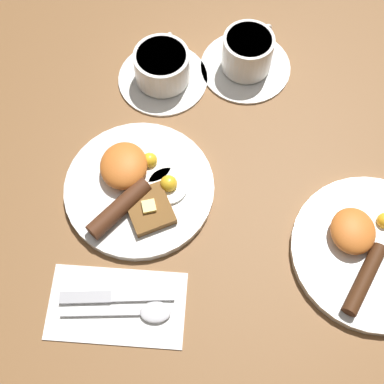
{
  "coord_description": "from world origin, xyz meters",
  "views": [
    {
      "loc": [
        0.37,
        0.09,
        0.77
      ],
      "look_at": [
        0.01,
        0.08,
        0.03
      ],
      "focal_mm": 50.0,
      "sensor_mm": 36.0,
      "label": 1
    }
  ],
  "objects_px": {
    "teacup_near": "(162,69)",
    "spoon": "(143,312)",
    "teacup_far": "(247,56)",
    "knife": "(110,297)",
    "breakfast_plate_near": "(137,186)",
    "breakfast_plate_far": "(370,249)"
  },
  "relations": [
    {
      "from": "teacup_far",
      "to": "knife",
      "type": "relative_size",
      "value": 0.96
    },
    {
      "from": "breakfast_plate_near",
      "to": "spoon",
      "type": "distance_m",
      "value": 0.2
    },
    {
      "from": "teacup_far",
      "to": "knife",
      "type": "xyz_separation_m",
      "value": [
        0.43,
        -0.21,
        -0.02
      ]
    },
    {
      "from": "teacup_near",
      "to": "spoon",
      "type": "bearing_deg",
      "value": -1.25
    },
    {
      "from": "knife",
      "to": "spoon",
      "type": "height_order",
      "value": "spoon"
    },
    {
      "from": "teacup_near",
      "to": "knife",
      "type": "distance_m",
      "value": 0.4
    },
    {
      "from": "breakfast_plate_near",
      "to": "knife",
      "type": "distance_m",
      "value": 0.18
    },
    {
      "from": "teacup_far",
      "to": "knife",
      "type": "distance_m",
      "value": 0.47
    },
    {
      "from": "breakfast_plate_far",
      "to": "knife",
      "type": "height_order",
      "value": "breakfast_plate_far"
    },
    {
      "from": "teacup_near",
      "to": "teacup_far",
      "type": "xyz_separation_m",
      "value": [
        -0.03,
        0.15,
        0.0
      ]
    },
    {
      "from": "breakfast_plate_near",
      "to": "teacup_near",
      "type": "bearing_deg",
      "value": 172.16
    },
    {
      "from": "breakfast_plate_near",
      "to": "knife",
      "type": "height_order",
      "value": "breakfast_plate_near"
    },
    {
      "from": "breakfast_plate_far",
      "to": "breakfast_plate_near",
      "type": "bearing_deg",
      "value": -105.17
    },
    {
      "from": "teacup_far",
      "to": "breakfast_plate_near",
      "type": "bearing_deg",
      "value": -35.52
    },
    {
      "from": "breakfast_plate_far",
      "to": "knife",
      "type": "relative_size",
      "value": 1.47
    },
    {
      "from": "breakfast_plate_far",
      "to": "teacup_near",
      "type": "relative_size",
      "value": 1.56
    },
    {
      "from": "breakfast_plate_near",
      "to": "breakfast_plate_far",
      "type": "height_order",
      "value": "breakfast_plate_near"
    },
    {
      "from": "breakfast_plate_far",
      "to": "teacup_near",
      "type": "height_order",
      "value": "teacup_near"
    },
    {
      "from": "breakfast_plate_far",
      "to": "knife",
      "type": "bearing_deg",
      "value": -78.23
    },
    {
      "from": "knife",
      "to": "spoon",
      "type": "distance_m",
      "value": 0.05
    },
    {
      "from": "breakfast_plate_far",
      "to": "spoon",
      "type": "xyz_separation_m",
      "value": [
        0.1,
        -0.33,
        -0.0
      ]
    },
    {
      "from": "spoon",
      "to": "breakfast_plate_far",
      "type": "bearing_deg",
      "value": 14.56
    }
  ]
}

